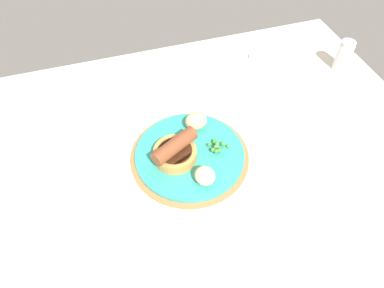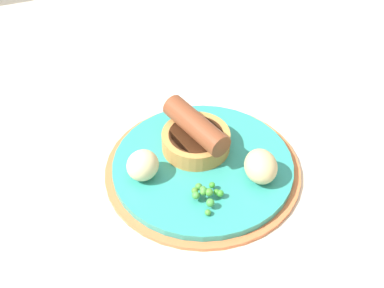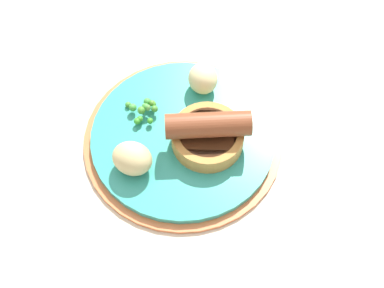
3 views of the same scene
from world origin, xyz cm
name	(u,v)px [view 1 (image 1 of 3)]	position (x,y,z in cm)	size (l,w,h in cm)	color
dining_table	(183,171)	(0.00, 0.00, 1.50)	(110.00, 80.00, 3.00)	beige
dinner_plate	(190,155)	(2.12, 1.94, 3.57)	(24.01, 24.01, 1.40)	#CC6B3D
sausage_pudding	(175,151)	(-0.94, 1.66, 6.41)	(9.91, 8.48, 5.19)	#BC8442
pea_pile	(217,146)	(7.69, 1.14, 5.41)	(4.38, 3.90, 1.79)	green
potato_chunk_0	(196,121)	(5.47, 8.17, 6.30)	(4.63, 3.85, 3.80)	#CCB77F
potato_chunk_1	(205,176)	(2.76, -5.40, 6.28)	(3.61, 3.94, 3.76)	beige
fork	(283,59)	(35.26, 25.33, 3.30)	(18.00, 1.60, 0.60)	silver
salt_shaker	(344,56)	(47.13, 17.80, 6.89)	(3.59, 3.59, 7.87)	silver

